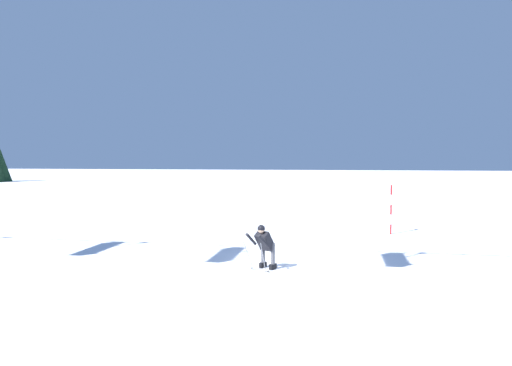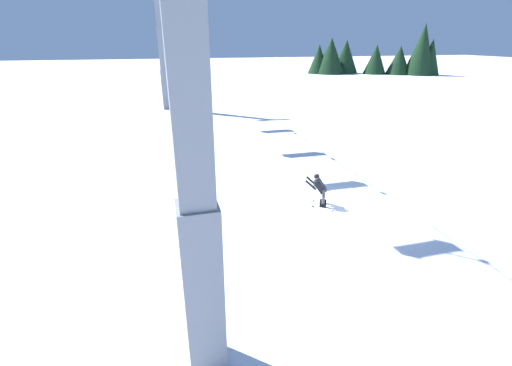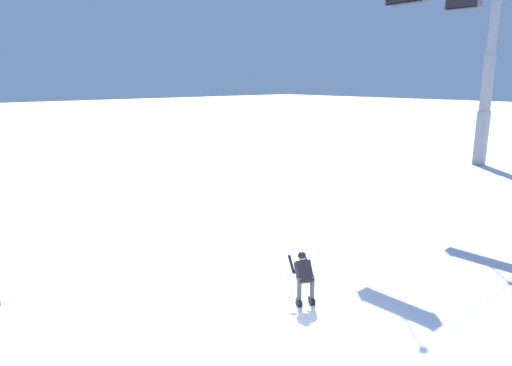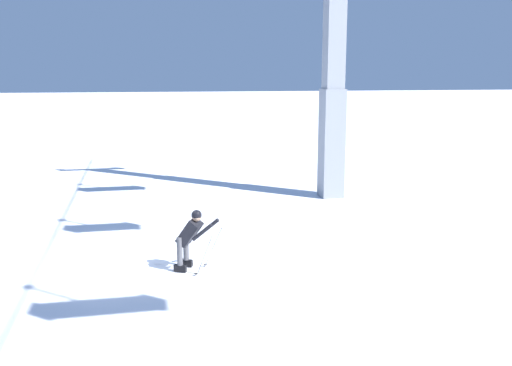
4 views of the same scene
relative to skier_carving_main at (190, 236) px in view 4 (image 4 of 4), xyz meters
name	(u,v)px [view 4 (image 4 of 4)]	position (x,y,z in m)	size (l,w,h in m)	color
ground_plane	(133,261)	(-0.92, -1.29, -0.82)	(260.00, 260.00, 0.00)	white
skier_carving_main	(190,236)	(0.00, 0.00, 0.00)	(1.27, 1.76, 1.57)	white
lift_tower_near	(334,54)	(-6.82, 5.76, 4.29)	(0.78, 2.94, 12.26)	gray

